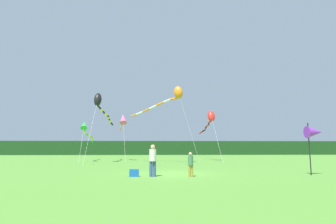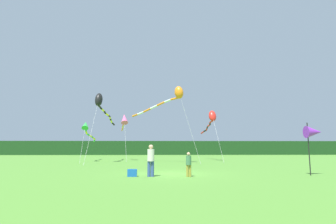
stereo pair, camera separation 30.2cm
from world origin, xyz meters
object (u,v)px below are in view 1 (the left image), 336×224
(person_child, at_px, (191,163))
(kite_orange, at_px, (173,96))
(kite_black, at_px, (100,103))
(kite_rainbow, at_px, (123,119))
(cooler_box, at_px, (134,173))
(banner_flag_pole, at_px, (314,133))
(kite_red, at_px, (210,119))
(person_adult, at_px, (153,159))
(kite_green, at_px, (86,129))

(person_child, bearing_deg, kite_orange, 90.52)
(person_child, xyz_separation_m, kite_black, (-8.00, 14.57, 5.65))
(kite_rainbow, bearing_deg, kite_orange, -45.54)
(cooler_box, height_order, kite_orange, kite_orange)
(banner_flag_pole, bearing_deg, kite_red, 97.79)
(kite_orange, bearing_deg, person_child, -89.48)
(cooler_box, bearing_deg, kite_orange, 77.10)
(kite_red, bearing_deg, person_child, -104.94)
(kite_red, xyz_separation_m, kite_rainbow, (-10.80, 0.75, -0.06))
(person_adult, xyz_separation_m, banner_flag_pole, (9.29, 0.34, 1.46))
(person_child, relative_size, kite_green, 0.13)
(banner_flag_pole, height_order, kite_orange, kite_orange)
(person_child, distance_m, kite_orange, 14.34)
(kite_rainbow, bearing_deg, kite_red, -3.99)
(kite_black, distance_m, kite_rainbow, 4.94)
(person_child, distance_m, kite_black, 17.56)
(cooler_box, distance_m, kite_rainbow, 19.53)
(person_adult, xyz_separation_m, person_child, (2.04, -0.12, -0.23))
(banner_flag_pole, distance_m, kite_green, 23.77)
(banner_flag_pole, height_order, kite_green, kite_green)
(person_child, xyz_separation_m, kite_orange, (-0.12, 12.92, 6.21))
(kite_red, height_order, kite_rainbow, kite_red)
(kite_green, bearing_deg, person_adult, -64.60)
(person_adult, height_order, banner_flag_pole, banner_flag_pole)
(kite_black, xyz_separation_m, kite_rainbow, (2.04, 4.30, -1.32))
(person_child, relative_size, banner_flag_pole, 0.44)
(kite_orange, bearing_deg, banner_flag_pole, -59.39)
(kite_green, xyz_separation_m, kite_orange, (9.84, -3.88, 3.20))
(kite_black, bearing_deg, kite_orange, -11.81)
(person_adult, xyz_separation_m, kite_green, (-7.92, 16.68, 2.78))
(kite_green, xyz_separation_m, kite_rainbow, (4.00, 2.07, 1.32))
(banner_flag_pole, relative_size, kite_green, 0.31)
(cooler_box, distance_m, kite_orange, 14.71)
(kite_green, relative_size, kite_rainbow, 1.52)
(person_child, bearing_deg, kite_black, 118.77)
(person_adult, relative_size, kite_orange, 0.21)
(person_child, height_order, kite_green, kite_green)
(banner_flag_pole, bearing_deg, kite_orange, 120.61)
(cooler_box, distance_m, banner_flag_pole, 10.53)
(kite_red, bearing_deg, banner_flag_pole, -82.21)
(kite_rainbow, bearing_deg, banner_flag_pole, -54.33)
(cooler_box, distance_m, kite_black, 16.43)
(kite_green, bearing_deg, person_child, -59.34)
(banner_flag_pole, bearing_deg, kite_rainbow, 125.67)
(cooler_box, bearing_deg, kite_red, 66.31)
(cooler_box, relative_size, kite_rainbow, 0.08)
(person_adult, distance_m, kite_orange, 14.26)
(kite_red, distance_m, kite_orange, 7.41)
(banner_flag_pole, distance_m, kite_orange, 15.17)
(banner_flag_pole, bearing_deg, person_adult, -177.89)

